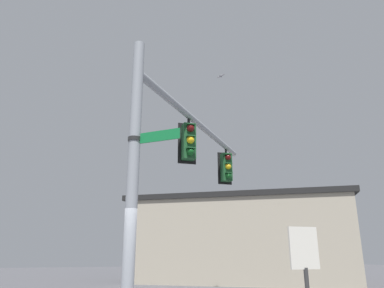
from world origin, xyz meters
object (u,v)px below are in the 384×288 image
traffic_light_mid_inner (227,167)px  street_name_sign (147,138)px  bird_flying (221,76)px  historical_marker (305,267)px  traffic_light_nearest_pole (189,141)px

traffic_light_mid_inner → street_name_sign: size_ratio=1.37×
street_name_sign → bird_flying: bearing=-124.1°
traffic_light_mid_inner → bird_flying: size_ratio=4.34×
street_name_sign → historical_marker: size_ratio=0.45×
traffic_light_nearest_pole → bird_flying: bird_flying is taller
bird_flying → historical_marker: bearing=78.9°
traffic_light_mid_inner → traffic_light_nearest_pole: bearing=49.6°
traffic_light_mid_inner → historical_marker: (1.04, 6.03, -3.31)m
traffic_light_nearest_pole → traffic_light_mid_inner: (-2.27, -2.67, 0.00)m
traffic_light_mid_inner → bird_flying: bird_flying is taller
bird_flying → historical_marker: (1.45, 7.37, -7.81)m
traffic_light_nearest_pole → bird_flying: (-2.68, -4.01, 4.51)m
traffic_light_mid_inner → street_name_sign: bearing=52.2°
traffic_light_mid_inner → historical_marker: traffic_light_mid_inner is taller
bird_flying → historical_marker: bird_flying is taller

